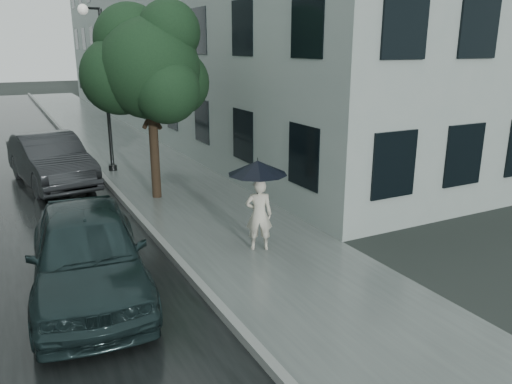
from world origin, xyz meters
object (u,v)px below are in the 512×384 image
street_tree (148,67)px  car_near (88,252)px  car_far (51,160)px  pedestrian (259,215)px  lamp_post (101,80)px

street_tree → car_near: 6.48m
car_near → car_far: car_near is taller
pedestrian → car_near: size_ratio=0.33×
pedestrian → car_near: (-3.49, -0.40, 0.01)m
pedestrian → lamp_post: (-1.38, 8.40, 2.29)m
car_far → pedestrian: bearing=-74.9°
pedestrian → car_far: size_ratio=0.32×
street_tree → lamp_post: (-0.57, 3.61, -0.53)m
car_near → car_far: 7.86m
pedestrian → car_near: 3.51m
pedestrian → car_far: car_far is taller
street_tree → car_far: bearing=132.6°
pedestrian → car_far: bearing=-41.7°
car_near → pedestrian: bearing=12.5°
car_near → car_far: bearing=94.4°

